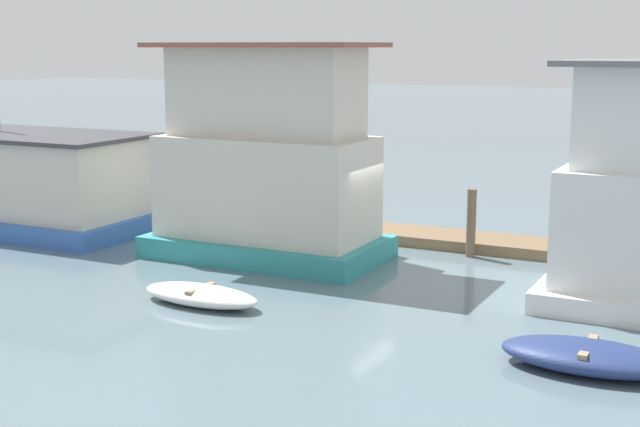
{
  "coord_description": "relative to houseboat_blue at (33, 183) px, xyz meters",
  "views": [
    {
      "loc": [
        9.68,
        -20.22,
        5.46
      ],
      "look_at": [
        0.0,
        -1.0,
        1.4
      ],
      "focal_mm": 50.0,
      "sensor_mm": 36.0,
      "label": 1
    }
  ],
  "objects": [
    {
      "name": "houseboat_teal",
      "position": [
        8.14,
        -0.05,
        1.05
      ],
      "size": [
        6.04,
        3.3,
        5.54
      ],
      "color": "teal",
      "rests_on": "ground_plane"
    },
    {
      "name": "dock_walkway",
      "position": [
        9.93,
        3.51,
        -1.26
      ],
      "size": [
        33.8,
        1.71,
        0.3
      ],
      "primitive_type": "cube",
      "color": "brown",
      "rests_on": "ground_plane"
    },
    {
      "name": "houseboat_blue",
      "position": [
        0.0,
        0.0,
        0.0
      ],
      "size": [
        7.28,
        4.05,
        5.54
      ],
      "color": "#3866B7",
      "rests_on": "ground_plane"
    },
    {
      "name": "ground_plane",
      "position": [
        9.93,
        0.46,
        -1.41
      ],
      "size": [
        200.0,
        200.0,
        0.0
      ],
      "primitive_type": "plane",
      "color": "slate"
    },
    {
      "name": "dinghy_navy",
      "position": [
        17.19,
        -4.79,
        -1.16
      ],
      "size": [
        2.98,
        1.47,
        0.5
      ],
      "color": "navy",
      "rests_on": "ground_plane"
    },
    {
      "name": "mooring_post_far_left",
      "position": [
        12.88,
        2.4,
        -0.51
      ],
      "size": [
        0.24,
        0.24,
        1.8
      ],
      "primitive_type": "cylinder",
      "color": "brown",
      "rests_on": "ground_plane"
    },
    {
      "name": "dinghy_white",
      "position": [
        9.05,
        -4.48,
        -1.2
      ],
      "size": [
        2.86,
        1.2,
        0.42
      ],
      "color": "white",
      "rests_on": "ground_plane"
    }
  ]
}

